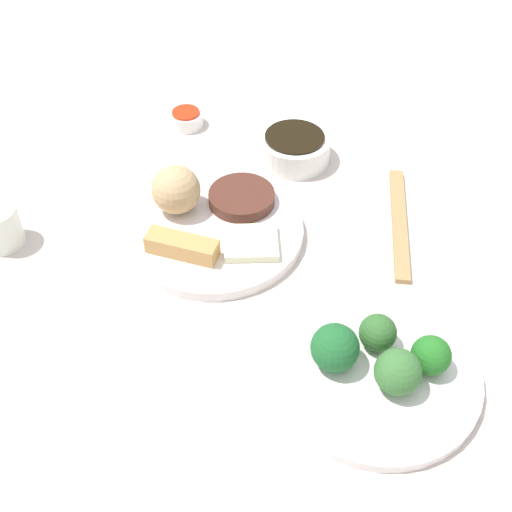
{
  "coord_description": "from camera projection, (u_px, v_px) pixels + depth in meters",
  "views": [
    {
      "loc": [
        0.23,
        0.56,
        0.64
      ],
      "look_at": [
        -0.04,
        0.05,
        0.06
      ],
      "focal_mm": 45.1,
      "sensor_mm": 36.0,
      "label": 1
    }
  ],
  "objects": [
    {
      "name": "main_plate",
      "position": [
        214.0,
        231.0,
        0.9
      ],
      "size": [
        0.25,
        0.25,
        0.02
      ],
      "primitive_type": "cylinder",
      "color": "white",
      "rests_on": "tabletop"
    },
    {
      "name": "broccoli_floret_2",
      "position": [
        335.0,
        348.0,
        0.71
      ],
      "size": [
        0.06,
        0.06,
        0.06
      ],
      "primitive_type": "sphere",
      "color": "#1E612C",
      "rests_on": "broccoli_plate"
    },
    {
      "name": "stir_fry_heap",
      "position": [
        242.0,
        197.0,
        0.92
      ],
      "size": [
        0.1,
        0.1,
        0.02
      ],
      "primitive_type": "cylinder",
      "color": "#4F291E",
      "rests_on": "main_plate"
    },
    {
      "name": "broccoli_floret_1",
      "position": [
        398.0,
        372.0,
        0.69
      ],
      "size": [
        0.05,
        0.05,
        0.05
      ],
      "primitive_type": "sphere",
      "color": "#396F33",
      "rests_on": "broccoli_plate"
    },
    {
      "name": "broccoli_floret_3",
      "position": [
        431.0,
        355.0,
        0.71
      ],
      "size": [
        0.05,
        0.05,
        0.05
      ],
      "primitive_type": "sphere",
      "color": "#247022",
      "rests_on": "broccoli_plate"
    },
    {
      "name": "crab_rangoon_wonton",
      "position": [
        251.0,
        243.0,
        0.86
      ],
      "size": [
        0.09,
        0.09,
        0.01
      ],
      "primitive_type": "cube",
      "rotation": [
        0.0,
        0.0,
        -0.45
      ],
      "color": "beige",
      "rests_on": "main_plate"
    },
    {
      "name": "soy_sauce_bowl",
      "position": [
        294.0,
        149.0,
        1.02
      ],
      "size": [
        0.11,
        0.11,
        0.04
      ],
      "primitive_type": "cylinder",
      "color": "white",
      "rests_on": "tabletop"
    },
    {
      "name": "sauce_ramekin_sweet_and_sour",
      "position": [
        186.0,
        119.0,
        1.09
      ],
      "size": [
        0.06,
        0.06,
        0.02
      ],
      "primitive_type": "cylinder",
      "color": "white",
      "rests_on": "tabletop"
    },
    {
      "name": "spring_roll",
      "position": [
        182.0,
        246.0,
        0.85
      ],
      "size": [
        0.09,
        0.09,
        0.03
      ],
      "primitive_type": "cube",
      "rotation": [
        0.0,
        0.0,
        2.34
      ],
      "color": "tan",
      "rests_on": "main_plate"
    },
    {
      "name": "chopsticks_pair",
      "position": [
        399.0,
        222.0,
        0.92
      ],
      "size": [
        0.15,
        0.2,
        0.01
      ],
      "primitive_type": "cube",
      "rotation": [
        0.0,
        0.0,
        0.97
      ],
      "color": "#AB834F",
      "rests_on": "tabletop"
    },
    {
      "name": "broccoli_plate",
      "position": [
        375.0,
        372.0,
        0.73
      ],
      "size": [
        0.24,
        0.24,
        0.01
      ],
      "primitive_type": "cylinder",
      "color": "white",
      "rests_on": "tabletop"
    },
    {
      "name": "sauce_ramekin_sweet_and_sour_liquid",
      "position": [
        186.0,
        112.0,
        1.08
      ],
      "size": [
        0.05,
        0.05,
        0.0
      ],
      "primitive_type": "cylinder",
      "color": "red",
      "rests_on": "sauce_ramekin_sweet_and_sour"
    },
    {
      "name": "broccoli_floret_0",
      "position": [
        378.0,
        333.0,
        0.74
      ],
      "size": [
        0.04,
        0.04,
        0.04
      ],
      "primitive_type": "sphere",
      "color": "#30632A",
      "rests_on": "broccoli_plate"
    },
    {
      "name": "soy_sauce_bowl_liquid",
      "position": [
        295.0,
        137.0,
        1.0
      ],
      "size": [
        0.09,
        0.09,
        0.0
      ],
      "primitive_type": "cylinder",
      "color": "black",
      "rests_on": "soy_sauce_bowl"
    },
    {
      "name": "rice_scoop",
      "position": [
        176.0,
        190.0,
        0.9
      ],
      "size": [
        0.07,
        0.07,
        0.07
      ],
      "primitive_type": "sphere",
      "color": "tan",
      "rests_on": "main_plate"
    },
    {
      "name": "tabletop",
      "position": [
        215.0,
        268.0,
        0.87
      ],
      "size": [
        2.2,
        2.2,
        0.02
      ],
      "primitive_type": "cube",
      "color": "beige",
      "rests_on": "ground"
    }
  ]
}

